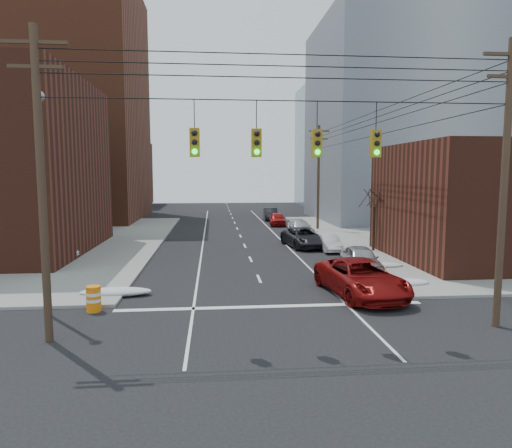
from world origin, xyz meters
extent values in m
plane|color=black|center=(0.00, 0.00, 0.00)|extent=(160.00, 160.00, 0.00)
cube|color=brown|center=(-24.00, 48.00, 15.00)|extent=(24.00, 20.00, 30.00)
cube|color=#522518|center=(-26.00, 74.00, 6.00)|extent=(22.00, 18.00, 12.00)
cube|color=gray|center=(22.00, 44.00, 12.50)|extent=(22.00, 20.00, 25.00)
cube|color=gray|center=(24.00, 70.00, 11.00)|extent=(20.00, 18.00, 22.00)
cylinder|color=#473323|center=(-8.50, 3.00, 5.50)|extent=(0.28, 0.28, 11.00)
cube|color=#473323|center=(-8.50, 3.00, 10.40)|extent=(2.20, 0.12, 0.12)
cube|color=#473323|center=(-8.50, 3.00, 9.60)|extent=(1.80, 0.12, 0.12)
cylinder|color=#473323|center=(8.50, 3.00, 5.50)|extent=(0.28, 0.28, 11.00)
cube|color=#473323|center=(8.50, 3.00, 10.40)|extent=(2.20, 0.12, 0.12)
cube|color=#473323|center=(8.50, 3.00, 9.60)|extent=(1.80, 0.12, 0.12)
cylinder|color=#473323|center=(8.50, 34.00, 5.50)|extent=(0.28, 0.28, 11.00)
cube|color=#473323|center=(8.50, 34.00, 10.40)|extent=(2.20, 0.12, 0.12)
cube|color=#473323|center=(8.50, 34.00, 9.60)|extent=(1.80, 0.12, 0.12)
cylinder|color=black|center=(0.00, 3.00, 8.60)|extent=(17.00, 0.04, 0.04)
cylinder|color=black|center=(-3.20, 3.00, 8.10)|extent=(0.03, 0.03, 1.00)
cube|color=olive|center=(-3.20, 3.00, 7.10)|extent=(0.35, 0.30, 1.00)
sphere|color=black|center=(-3.20, 2.83, 7.42)|extent=(0.20, 0.20, 0.20)
sphere|color=black|center=(-3.20, 2.83, 7.10)|extent=(0.20, 0.20, 0.20)
sphere|color=#0CE526|center=(-3.20, 2.83, 6.78)|extent=(0.20, 0.20, 0.20)
cylinder|color=black|center=(-1.00, 3.00, 8.10)|extent=(0.03, 0.03, 1.00)
cube|color=olive|center=(-1.00, 3.00, 7.10)|extent=(0.35, 0.30, 1.00)
sphere|color=black|center=(-1.00, 2.83, 7.42)|extent=(0.20, 0.20, 0.20)
sphere|color=black|center=(-1.00, 2.83, 7.10)|extent=(0.20, 0.20, 0.20)
sphere|color=#0CE526|center=(-1.00, 2.83, 6.78)|extent=(0.20, 0.20, 0.20)
cylinder|color=black|center=(1.20, 3.00, 8.10)|extent=(0.03, 0.03, 1.00)
cube|color=olive|center=(1.20, 3.00, 7.10)|extent=(0.35, 0.30, 1.00)
sphere|color=black|center=(1.20, 2.83, 7.42)|extent=(0.20, 0.20, 0.20)
sphere|color=black|center=(1.20, 2.83, 7.10)|extent=(0.20, 0.20, 0.20)
sphere|color=#0CE526|center=(1.20, 2.83, 6.78)|extent=(0.20, 0.20, 0.20)
cylinder|color=black|center=(3.40, 3.00, 8.10)|extent=(0.03, 0.03, 1.00)
cube|color=olive|center=(3.40, 3.00, 7.10)|extent=(0.35, 0.30, 1.00)
sphere|color=black|center=(3.40, 2.83, 7.42)|extent=(0.20, 0.20, 0.20)
sphere|color=black|center=(3.40, 2.83, 7.10)|extent=(0.20, 0.20, 0.20)
sphere|color=#0CE526|center=(3.40, 2.83, 6.78)|extent=(0.20, 0.20, 0.20)
cylinder|color=gray|center=(-9.50, 6.00, 4.50)|extent=(0.18, 0.18, 9.00)
sphere|color=gray|center=(-9.50, 6.00, 9.10)|extent=(0.44, 0.44, 0.44)
cylinder|color=black|center=(9.60, 20.00, 1.75)|extent=(0.20, 0.20, 3.50)
cylinder|color=black|center=(9.98, 20.12, 4.07)|extent=(0.27, 0.82, 1.19)
cylinder|color=black|center=(9.82, 20.57, 4.16)|extent=(1.17, 0.54, 1.38)
cylinder|color=black|center=(9.17, 20.74, 4.19)|extent=(1.44, 1.00, 1.48)
cylinder|color=black|center=(9.20, 20.06, 4.07)|extent=(0.17, 0.84, 1.19)
cylinder|color=black|center=(9.15, 19.58, 4.16)|extent=(0.82, 0.99, 1.40)
cylinder|color=black|center=(9.66, 19.15, 4.19)|extent=(1.74, 0.21, 1.43)
cylinder|color=black|center=(9.93, 19.77, 4.07)|extent=(0.48, 0.73, 1.20)
ellipsoid|color=silver|center=(-7.40, 9.00, 0.21)|extent=(3.50, 1.08, 0.42)
ellipsoid|color=silver|center=(7.40, 9.50, 0.21)|extent=(3.00, 1.08, 0.42)
ellipsoid|color=silver|center=(7.40, 14.00, 0.21)|extent=(4.00, 1.08, 0.42)
imported|color=maroon|center=(4.65, 8.00, 0.88)|extent=(3.71, 6.68, 1.77)
imported|color=#9F9FA4|center=(6.40, 13.28, 0.79)|extent=(2.16, 4.76, 1.59)
imported|color=silver|center=(6.40, 20.87, 0.62)|extent=(1.42, 3.80, 1.24)
imported|color=black|center=(4.80, 23.00, 0.79)|extent=(3.36, 5.96, 1.57)
imported|color=#B5B5BA|center=(5.89, 30.30, 0.71)|extent=(2.26, 4.99, 1.42)
imported|color=#9A0E0E|center=(4.80, 38.61, 0.75)|extent=(2.08, 4.50, 1.49)
imported|color=black|center=(4.80, 44.93, 0.79)|extent=(1.91, 4.88, 1.58)
imported|color=white|center=(-13.99, 18.54, 0.80)|extent=(4.10, 1.89, 1.30)
imported|color=#A7A7AB|center=(-15.52, 23.53, 0.78)|extent=(4.85, 3.00, 1.25)
imported|color=black|center=(-17.48, 25.10, 0.85)|extent=(5.16, 3.06, 1.40)
imported|color=#B2B2B7|center=(-17.64, 30.03, 0.80)|extent=(3.90, 1.81, 1.29)
cylinder|color=orange|center=(-7.82, 6.50, 0.57)|extent=(0.82, 0.82, 1.13)
cylinder|color=white|center=(-7.82, 6.50, 0.79)|extent=(0.84, 0.84, 0.14)
cylinder|color=white|center=(-7.82, 6.50, 0.51)|extent=(0.84, 0.84, 0.14)
camera|label=1|loc=(-2.56, -13.48, 6.02)|focal=32.00mm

